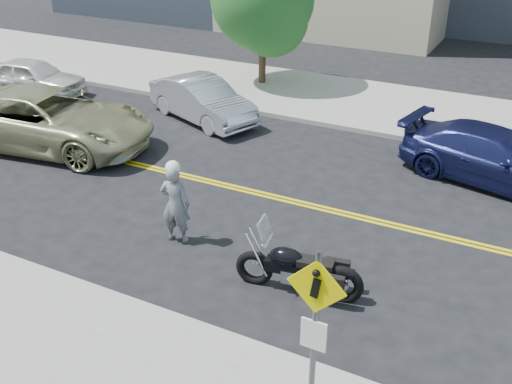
{
  "coord_description": "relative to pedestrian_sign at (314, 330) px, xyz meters",
  "views": [
    {
      "loc": [
        6.22,
        -11.9,
        7.04
      ],
      "look_at": [
        1.17,
        -2.0,
        1.2
      ],
      "focal_mm": 42.0,
      "sensor_mm": 36.0,
      "label": 1
    }
  ],
  "objects": [
    {
      "name": "parked_car_white",
      "position": [
        -14.76,
        9.56,
        -1.3
      ],
      "size": [
        4.03,
        2.05,
        1.32
      ],
      "primitive_type": "imported",
      "rotation": [
        0.0,
        0.0,
        1.7
      ],
      "color": "white",
      "rests_on": "ground"
    },
    {
      "name": "parked_car_silver",
      "position": [
        -7.93,
        10.11,
        -1.28
      ],
      "size": [
        4.4,
        2.88,
        1.37
      ],
      "primitive_type": "imported",
      "rotation": [
        0.0,
        0.0,
        1.19
      ],
      "color": "#BBBCC4",
      "rests_on": "ground"
    },
    {
      "name": "parked_car_blue",
      "position": [
        1.1,
        9.68,
        -1.26
      ],
      "size": [
        5.12,
        2.94,
        1.4
      ],
      "primitive_type": "imported",
      "rotation": [
        0.0,
        0.0,
        1.35
      ],
      "color": "#1B1F51",
      "rests_on": "ground"
    },
    {
      "name": "ground_plane",
      "position": [
        -4.2,
        6.31,
        -1.96
      ],
      "size": [
        120.0,
        120.0,
        0.0
      ],
      "primitive_type": "plane",
      "color": "black",
      "rests_on": "ground"
    },
    {
      "name": "pedestrian_sign",
      "position": [
        0.0,
        0.0,
        0.0
      ],
      "size": [
        0.78,
        0.08,
        3.0
      ],
      "color": "#4C4C51",
      "rests_on": "sidewalk_near"
    },
    {
      "name": "suv",
      "position": [
        -10.72,
        6.23,
        -1.11
      ],
      "size": [
        6.45,
        3.7,
        1.69
      ],
      "primitive_type": "imported",
      "rotation": [
        0.0,
        0.0,
        1.72
      ],
      "color": "tan",
      "rests_on": "ground"
    },
    {
      "name": "sidewalk_far",
      "position": [
        -4.2,
        13.81,
        -1.89
      ],
      "size": [
        60.0,
        5.0,
        0.15
      ],
      "primitive_type": "cube",
      "color": "#9E9B91",
      "rests_on": "ground_plane"
    },
    {
      "name": "motorcycle",
      "position": [
        -1.49,
        3.07,
        -1.23
      ],
      "size": [
        2.49,
        1.08,
        1.46
      ],
      "primitive_type": null,
      "rotation": [
        0.0,
        0.0,
        0.15
      ],
      "color": "black",
      "rests_on": "ground"
    },
    {
      "name": "motorcyclist",
      "position": [
        -4.57,
        3.56,
        -1.01
      ],
      "size": [
        0.72,
        0.55,
        1.91
      ],
      "rotation": [
        0.0,
        0.0,
        3.34
      ],
      "color": "silver",
      "rests_on": "ground"
    }
  ]
}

